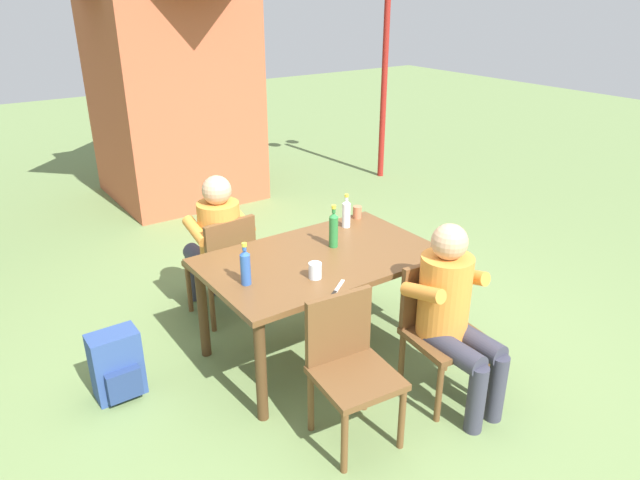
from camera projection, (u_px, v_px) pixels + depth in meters
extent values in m
plane|color=#6B844C|center=(320.00, 348.00, 4.27)|extent=(24.00, 24.00, 0.00)
cube|color=brown|center=(320.00, 259.00, 3.98)|extent=(1.59, 0.99, 0.04)
cylinder|color=#4C311A|center=(261.00, 370.00, 3.44)|extent=(0.07, 0.07, 0.71)
cylinder|color=#4C311A|center=(434.00, 301.00, 4.19)|extent=(0.07, 0.07, 0.71)
cylinder|color=#4C311A|center=(203.00, 311.00, 4.06)|extent=(0.07, 0.07, 0.71)
cylinder|color=#4C311A|center=(362.00, 261.00, 4.81)|extent=(0.07, 0.07, 0.71)
cube|color=brown|center=(446.00, 338.00, 3.63)|extent=(0.48, 0.48, 0.04)
cube|color=brown|center=(429.00, 292.00, 3.70)|extent=(0.42, 0.08, 0.42)
cylinder|color=brown|center=(439.00, 393.00, 3.48)|extent=(0.04, 0.04, 0.41)
cylinder|color=brown|center=(486.00, 375.00, 3.65)|extent=(0.04, 0.04, 0.41)
cylinder|color=brown|center=(402.00, 360.00, 3.79)|extent=(0.04, 0.04, 0.41)
cylinder|color=brown|center=(447.00, 345.00, 3.96)|extent=(0.04, 0.04, 0.41)
cube|color=brown|center=(220.00, 265.00, 4.57)|extent=(0.47, 0.47, 0.04)
cube|color=brown|center=(231.00, 247.00, 4.33)|extent=(0.42, 0.07, 0.42)
cylinder|color=brown|center=(230.00, 275.00, 4.90)|extent=(0.04, 0.04, 0.41)
cylinder|color=brown|center=(189.00, 289.00, 4.68)|extent=(0.04, 0.04, 0.41)
cylinder|color=brown|center=(254.00, 292.00, 4.63)|extent=(0.04, 0.04, 0.41)
cylinder|color=brown|center=(212.00, 307.00, 4.41)|extent=(0.04, 0.04, 0.41)
cube|color=brown|center=(356.00, 378.00, 3.26)|extent=(0.48, 0.48, 0.04)
cube|color=brown|center=(339.00, 326.00, 3.32)|extent=(0.42, 0.08, 0.42)
cylinder|color=brown|center=(344.00, 442.00, 3.11)|extent=(0.04, 0.04, 0.41)
cylinder|color=brown|center=(402.00, 419.00, 3.28)|extent=(0.04, 0.04, 0.41)
cylinder|color=brown|center=(311.00, 402.00, 3.41)|extent=(0.04, 0.04, 0.41)
cylinder|color=brown|center=(365.00, 382.00, 3.58)|extent=(0.04, 0.04, 0.41)
cylinder|color=orange|center=(444.00, 295.00, 3.55)|extent=(0.32, 0.32, 0.52)
sphere|color=tan|center=(450.00, 242.00, 3.41)|extent=(0.22, 0.22, 0.22)
cylinder|color=#383847|center=(454.00, 351.00, 3.46)|extent=(0.14, 0.40, 0.14)
cylinder|color=#383847|center=(476.00, 399.00, 3.40)|extent=(0.11, 0.11, 0.45)
cylinder|color=orange|center=(423.00, 293.00, 3.42)|extent=(0.09, 0.31, 0.16)
cylinder|color=#383847|center=(475.00, 341.00, 3.56)|extent=(0.14, 0.40, 0.14)
cylinder|color=#383847|center=(496.00, 388.00, 3.50)|extent=(0.11, 0.11, 0.45)
cylinder|color=orange|center=(467.00, 276.00, 3.62)|extent=(0.09, 0.31, 0.16)
cylinder|color=orange|center=(220.00, 235.00, 4.42)|extent=(0.32, 0.32, 0.52)
sphere|color=tan|center=(217.00, 190.00, 4.27)|extent=(0.22, 0.22, 0.22)
cylinder|color=#383847|center=(221.00, 254.00, 4.72)|extent=(0.14, 0.40, 0.14)
cylinder|color=#383847|center=(213.00, 269.00, 4.96)|extent=(0.11, 0.11, 0.45)
cylinder|color=orange|center=(241.00, 220.00, 4.48)|extent=(0.09, 0.31, 0.16)
cylinder|color=#383847|center=(201.00, 259.00, 4.62)|extent=(0.14, 0.40, 0.14)
cylinder|color=#383847|center=(193.00, 275.00, 4.87)|extent=(0.11, 0.11, 0.45)
cylinder|color=orange|center=(196.00, 231.00, 4.29)|extent=(0.09, 0.31, 0.16)
cylinder|color=#287A38|center=(334.00, 232.00, 4.07)|extent=(0.06, 0.06, 0.23)
cone|color=#287A38|center=(334.00, 215.00, 4.02)|extent=(0.06, 0.06, 0.03)
cylinder|color=#287A38|center=(334.00, 211.00, 4.00)|extent=(0.03, 0.03, 0.03)
cylinder|color=yellow|center=(334.00, 207.00, 3.99)|extent=(0.03, 0.03, 0.03)
cylinder|color=#2D56A3|center=(246.00, 269.00, 3.56)|extent=(0.06, 0.06, 0.20)
cone|color=#2D56A3|center=(245.00, 253.00, 3.51)|extent=(0.06, 0.06, 0.03)
cylinder|color=#2D56A3|center=(244.00, 248.00, 3.50)|extent=(0.03, 0.03, 0.03)
cylinder|color=yellow|center=(244.00, 245.00, 3.49)|extent=(0.03, 0.03, 0.02)
cylinder|color=white|center=(346.00, 215.00, 4.41)|extent=(0.06, 0.06, 0.19)
cone|color=white|center=(346.00, 202.00, 4.37)|extent=(0.06, 0.06, 0.03)
cylinder|color=white|center=(347.00, 199.00, 4.36)|extent=(0.03, 0.03, 0.03)
cylinder|color=yellow|center=(347.00, 196.00, 4.35)|extent=(0.03, 0.03, 0.02)
cylinder|color=silver|center=(315.00, 271.00, 3.65)|extent=(0.08, 0.08, 0.10)
cylinder|color=#BC6B47|center=(357.00, 212.00, 4.60)|extent=(0.07, 0.07, 0.10)
cube|color=silver|center=(339.00, 286.00, 3.56)|extent=(0.16, 0.12, 0.01)
cube|color=black|center=(333.00, 294.00, 3.46)|extent=(0.08, 0.06, 0.01)
cube|color=#2D4784|center=(116.00, 364.00, 3.71)|extent=(0.31, 0.19, 0.46)
cube|color=navy|center=(124.00, 385.00, 3.65)|extent=(0.21, 0.06, 0.20)
cube|color=#B25638|center=(174.00, 99.00, 7.01)|extent=(1.64, 1.65, 2.39)
cylinder|color=maroon|center=(384.00, 85.00, 7.67)|extent=(0.08, 0.08, 2.49)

